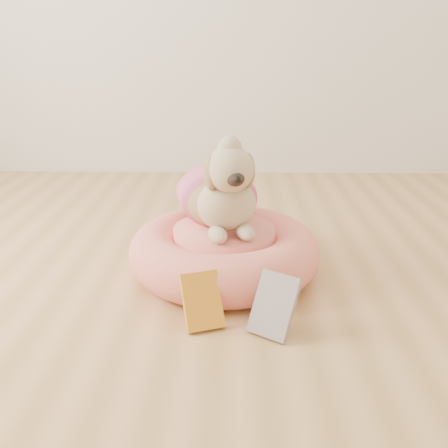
{
  "coord_description": "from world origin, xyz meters",
  "views": [
    {
      "loc": [
        0.33,
        -1.05,
        0.83
      ],
      "look_at": [
        0.29,
        0.63,
        0.22
      ],
      "focal_mm": 40.0,
      "sensor_mm": 36.0,
      "label": 1
    }
  ],
  "objects_px": {
    "dog": "(220,178)",
    "book_white": "(274,305)",
    "book_yellow": "(202,301)",
    "pet_bed": "(224,251)"
  },
  "relations": [
    {
      "from": "dog",
      "to": "book_white",
      "type": "height_order",
      "value": "dog"
    },
    {
      "from": "book_white",
      "to": "book_yellow",
      "type": "bearing_deg",
      "value": -155.87
    },
    {
      "from": "dog",
      "to": "book_yellow",
      "type": "distance_m",
      "value": 0.5
    },
    {
      "from": "pet_bed",
      "to": "book_yellow",
      "type": "height_order",
      "value": "pet_bed"
    },
    {
      "from": "pet_bed",
      "to": "dog",
      "type": "relative_size",
      "value": 1.44
    },
    {
      "from": "dog",
      "to": "book_white",
      "type": "xyz_separation_m",
      "value": [
        0.17,
        -0.44,
        -0.28
      ]
    },
    {
      "from": "dog",
      "to": "book_white",
      "type": "bearing_deg",
      "value": -84.17
    },
    {
      "from": "pet_bed",
      "to": "dog",
      "type": "distance_m",
      "value": 0.28
    },
    {
      "from": "pet_bed",
      "to": "dog",
      "type": "height_order",
      "value": "dog"
    },
    {
      "from": "dog",
      "to": "book_white",
      "type": "relative_size",
      "value": 2.55
    }
  ]
}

